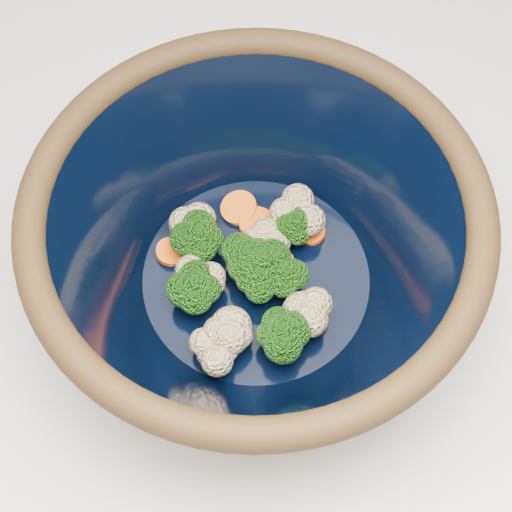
{
  "coord_description": "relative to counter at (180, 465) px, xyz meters",
  "views": [
    {
      "loc": [
        0.07,
        -0.23,
        1.48
      ],
      "look_at": [
        0.12,
        0.04,
        0.97
      ],
      "focal_mm": 50.0,
      "sensor_mm": 36.0,
      "label": 1
    }
  ],
  "objects": [
    {
      "name": "counter",
      "position": [
        0.0,
        0.0,
        0.0
      ],
      "size": [
        1.2,
        1.2,
        0.9
      ],
      "primitive_type": "cube",
      "color": "white",
      "rests_on": "ground"
    },
    {
      "name": "ground",
      "position": [
        0.0,
        0.0,
        -0.45
      ],
      "size": [
        3.0,
        3.0,
        0.0
      ],
      "primitive_type": "plane",
      "color": "#9E7A54",
      "rests_on": "ground"
    },
    {
      "name": "vegetable_pile",
      "position": [
        0.11,
        0.04,
        0.51
      ],
      "size": [
        0.15,
        0.17,
        0.05
      ],
      "color": "#608442",
      "rests_on": "mixing_bowl"
    },
    {
      "name": "mixing_bowl",
      "position": [
        0.12,
        0.04,
        0.54
      ],
      "size": [
        0.41,
        0.41,
        0.15
      ],
      "rotation": [
        0.0,
        0.0,
        0.26
      ],
      "color": "black",
      "rests_on": "counter"
    }
  ]
}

